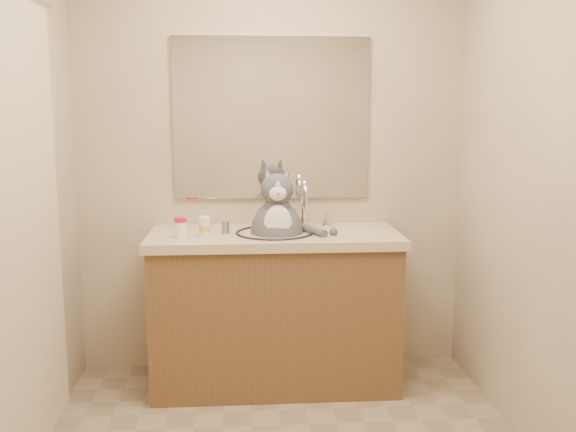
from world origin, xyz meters
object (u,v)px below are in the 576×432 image
object	(u,v)px
pill_bottle_redcap	(181,228)
grey_canister	(225,227)
cat	(277,229)
pill_bottle_orange	(205,227)

from	to	relation	value
pill_bottle_redcap	grey_canister	distance (m)	0.25
cat	grey_canister	size ratio (longest dim) A/B	8.52
pill_bottle_redcap	grey_canister	world-z (taller)	pill_bottle_redcap
pill_bottle_orange	grey_canister	distance (m)	0.13
cat	grey_canister	distance (m)	0.28
cat	pill_bottle_redcap	size ratio (longest dim) A/B	5.19
pill_bottle_orange	grey_canister	world-z (taller)	pill_bottle_orange
pill_bottle_redcap	grey_canister	size ratio (longest dim) A/B	1.64
pill_bottle_redcap	pill_bottle_orange	distance (m)	0.13
pill_bottle_redcap	pill_bottle_orange	world-z (taller)	pill_bottle_redcap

